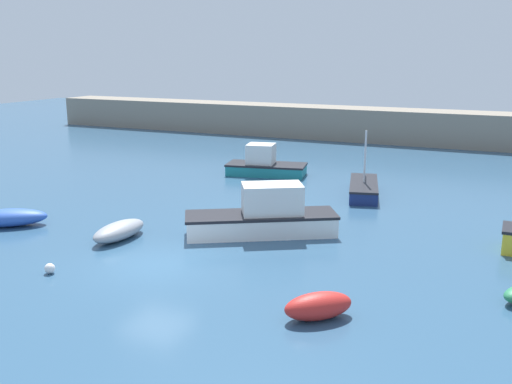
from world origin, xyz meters
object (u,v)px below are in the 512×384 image
(motorboat_grey_hull, at_px, (265,216))
(rowboat_white_midwater, at_px, (6,218))
(mooring_buoy_white, at_px, (50,268))
(cabin_cruiser_white, at_px, (265,165))
(fishing_dinghy_green, at_px, (318,306))
(sailboat_short_mast, at_px, (364,188))
(open_tender_yellow, at_px, (119,231))

(motorboat_grey_hull, distance_m, rowboat_white_midwater, 11.63)
(motorboat_grey_hull, distance_m, mooring_buoy_white, 8.89)
(motorboat_grey_hull, height_order, rowboat_white_midwater, motorboat_grey_hull)
(cabin_cruiser_white, distance_m, rowboat_white_midwater, 16.16)
(cabin_cruiser_white, height_order, rowboat_white_midwater, cabin_cruiser_white)
(fishing_dinghy_green, xyz_separation_m, sailboat_short_mast, (-2.42, 15.21, -0.02))
(fishing_dinghy_green, xyz_separation_m, open_tender_yellow, (-9.89, 3.59, -0.04))
(motorboat_grey_hull, xyz_separation_m, rowboat_white_midwater, (-11.02, -3.70, -0.41))
(sailboat_short_mast, bearing_deg, mooring_buoy_white, -38.73)
(motorboat_grey_hull, relative_size, open_tender_yellow, 2.23)
(rowboat_white_midwater, distance_m, mooring_buoy_white, 6.87)
(sailboat_short_mast, height_order, open_tender_yellow, sailboat_short_mast)
(cabin_cruiser_white, xyz_separation_m, mooring_buoy_white, (-0.26, -18.48, -0.48))
(motorboat_grey_hull, bearing_deg, open_tender_yellow, -0.16)
(fishing_dinghy_green, height_order, rowboat_white_midwater, fishing_dinghy_green)
(rowboat_white_midwater, distance_m, open_tender_yellow, 5.77)
(motorboat_grey_hull, xyz_separation_m, cabin_cruiser_white, (-4.87, 11.25, -0.14))
(motorboat_grey_hull, bearing_deg, fishing_dinghy_green, 94.04)
(fishing_dinghy_green, relative_size, cabin_cruiser_white, 0.41)
(open_tender_yellow, bearing_deg, mooring_buoy_white, 5.05)
(cabin_cruiser_white, bearing_deg, open_tender_yellow, -102.69)
(fishing_dinghy_green, distance_m, open_tender_yellow, 10.52)
(motorboat_grey_hull, xyz_separation_m, sailboat_short_mast, (2.20, 8.53, -0.42))
(open_tender_yellow, height_order, mooring_buoy_white, open_tender_yellow)
(cabin_cruiser_white, bearing_deg, mooring_buoy_white, -101.89)
(motorboat_grey_hull, xyz_separation_m, open_tender_yellow, (-5.28, -3.10, -0.44))
(mooring_buoy_white, bearing_deg, cabin_cruiser_white, 89.19)
(motorboat_grey_hull, relative_size, mooring_buoy_white, 17.62)
(rowboat_white_midwater, bearing_deg, open_tender_yellow, 151.36)
(cabin_cruiser_white, bearing_deg, rowboat_white_midwater, -123.43)
(cabin_cruiser_white, relative_size, sailboat_short_mast, 1.06)
(motorboat_grey_hull, distance_m, open_tender_yellow, 6.13)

